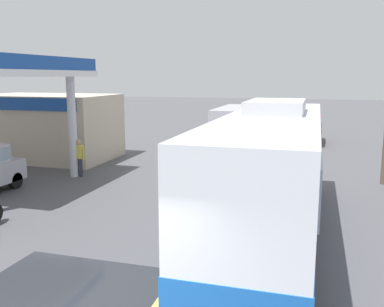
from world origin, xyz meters
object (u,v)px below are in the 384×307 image
Objects in this scene: coach_bus_main at (271,173)px; minibus_opposing_lane at (235,123)px; car_trailing_behind_bus at (308,127)px; pedestrian_by_shop at (79,156)px.

coach_bus_main is 15.26m from minibus_opposing_lane.
coach_bus_main is 2.63× the size of car_trailing_behind_bus.
pedestrian_by_shop is 16.13m from car_trailing_behind_bus.
car_trailing_behind_bus is (4.42, 2.83, -0.46)m from minibus_opposing_lane.
minibus_opposing_lane reaches higher than car_trailing_behind_bus.
minibus_opposing_lane is 5.27m from car_trailing_behind_bus.
minibus_opposing_lane is at bearing 104.32° from coach_bus_main.
pedestrian_by_shop is (-5.01, -10.25, -0.54)m from minibus_opposing_lane.
car_trailing_behind_bus is (0.65, 17.62, -0.71)m from coach_bus_main.
car_trailing_behind_bus reaches higher than pedestrian_by_shop.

